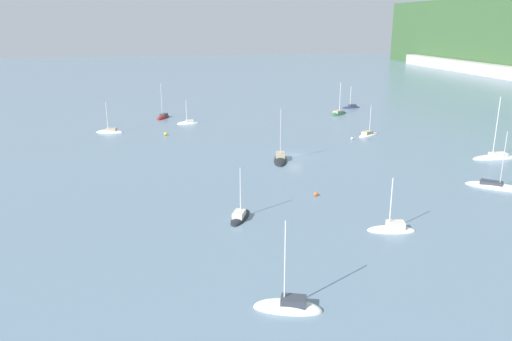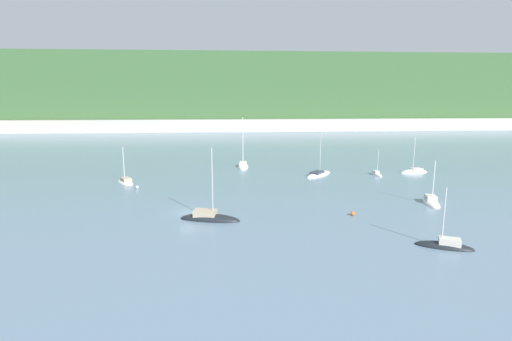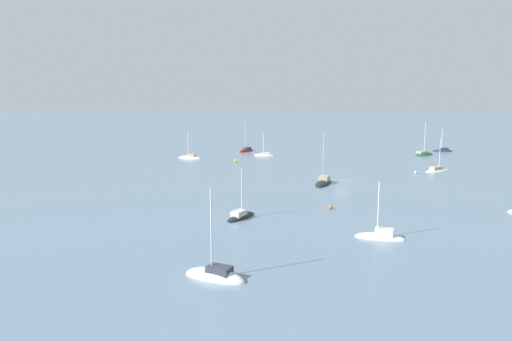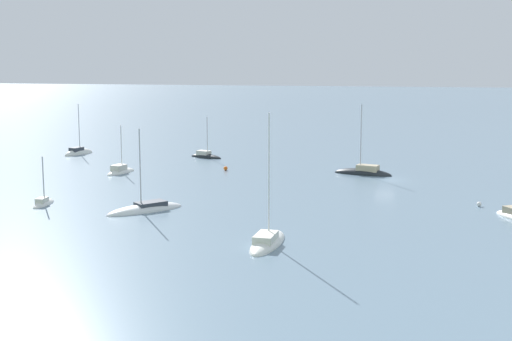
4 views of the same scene
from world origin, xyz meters
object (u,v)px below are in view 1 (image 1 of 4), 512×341
at_px(sailboat_6, 288,309).
at_px(sailboat_12, 163,118).
at_px(sailboat_3, 188,123).
at_px(sailboat_7, 240,217).
at_px(sailboat_9, 351,108).
at_px(mooring_buoy_1, 166,134).
at_px(sailboat_13, 339,114).
at_px(sailboat_8, 496,187).
at_px(sailboat_11, 110,132).
at_px(sailboat_1, 392,230).
at_px(sailboat_4, 280,160).
at_px(sailboat_0, 368,135).
at_px(mooring_buoy_2, 352,139).
at_px(sailboat_10, 495,158).
at_px(mooring_buoy_0, 316,194).

height_order(sailboat_6, sailboat_12, sailboat_12).
distance_m(sailboat_3, sailboat_7, 64.00).
bearing_deg(sailboat_9, mooring_buoy_1, 17.07).
height_order(sailboat_13, mooring_buoy_1, sailboat_13).
distance_m(sailboat_8, sailboat_13, 64.48).
xyz_separation_m(sailboat_9, sailboat_11, (21.55, -66.66, -0.01)).
height_order(sailboat_3, sailboat_13, sailboat_13).
distance_m(sailboat_7, sailboat_11, 60.45).
xyz_separation_m(sailboat_1, sailboat_4, (-33.37, -5.55, -0.00)).
xyz_separation_m(sailboat_0, mooring_buoy_2, (3.27, -5.15, 0.14)).
distance_m(sailboat_0, sailboat_6, 73.31).
height_order(sailboat_4, sailboat_12, sailboat_4).
bearing_deg(sailboat_9, sailboat_3, 7.12).
relative_size(sailboat_8, mooring_buoy_1, 13.25).
distance_m(sailboat_12, mooring_buoy_1, 21.34).
distance_m(sailboat_6, sailboat_12, 94.80).
relative_size(sailboat_0, mooring_buoy_2, 13.91).
bearing_deg(sailboat_11, mooring_buoy_1, 171.59).
relative_size(sailboat_4, sailboat_10, 0.86).
relative_size(sailboat_0, sailboat_3, 1.14).
distance_m(sailboat_0, sailboat_3, 43.90).
bearing_deg(sailboat_12, mooring_buoy_1, 25.10).
distance_m(sailboat_3, sailboat_11, 19.53).
height_order(sailboat_7, sailboat_8, sailboat_8).
relative_size(sailboat_6, sailboat_8, 0.98).
bearing_deg(mooring_buoy_0, mooring_buoy_2, 150.52).
height_order(sailboat_8, mooring_buoy_1, sailboat_8).
height_order(sailboat_6, mooring_buoy_2, sailboat_6).
xyz_separation_m(sailboat_4, sailboat_7, (25.83, -11.72, -0.01)).
bearing_deg(sailboat_9, sailboat_13, 42.56).
distance_m(sailboat_11, sailboat_13, 60.57).
xyz_separation_m(sailboat_3, sailboat_4, (38.13, 14.10, 0.05)).
distance_m(sailboat_1, sailboat_8, 25.83).
bearing_deg(sailboat_0, sailboat_4, -176.37).
bearing_deg(mooring_buoy_2, sailboat_1, -16.11).
height_order(sailboat_12, sailboat_13, sailboat_12).
distance_m(sailboat_1, mooring_buoy_2, 48.71).
height_order(sailboat_1, sailboat_11, sailboat_11).
relative_size(sailboat_3, mooring_buoy_1, 8.94).
bearing_deg(sailboat_8, sailboat_3, 166.80).
height_order(sailboat_0, sailboat_8, sailboat_8).
bearing_deg(sailboat_6, mooring_buoy_2, -96.71).
relative_size(sailboat_3, sailboat_4, 0.61).
height_order(sailboat_9, sailboat_12, sailboat_12).
bearing_deg(sailboat_12, sailboat_10, 72.82).
bearing_deg(sailboat_8, sailboat_12, 166.65).
relative_size(sailboat_0, sailboat_11, 0.96).
height_order(sailboat_0, mooring_buoy_2, sailboat_0).
relative_size(sailboat_4, sailboat_7, 1.45).
bearing_deg(sailboat_7, sailboat_0, -15.69).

